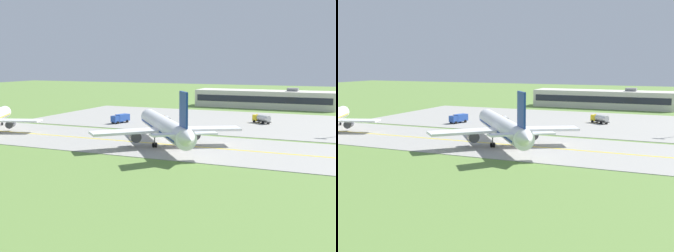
% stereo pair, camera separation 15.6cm
% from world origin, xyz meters
% --- Properties ---
extents(ground_plane, '(500.00, 500.00, 0.00)m').
position_xyz_m(ground_plane, '(0.00, 0.00, 0.00)').
color(ground_plane, olive).
extents(taxiway_strip, '(240.00, 28.00, 0.10)m').
position_xyz_m(taxiway_strip, '(0.00, 0.00, 0.05)').
color(taxiway_strip, '#9E9B93').
rests_on(taxiway_strip, ground).
extents(apron_pad, '(140.00, 52.00, 0.10)m').
position_xyz_m(apron_pad, '(10.00, 42.00, 0.05)').
color(apron_pad, '#9E9B93').
rests_on(apron_pad, ground).
extents(taxiway_centreline, '(220.00, 0.60, 0.01)m').
position_xyz_m(taxiway_centreline, '(0.00, 0.00, 0.11)').
color(taxiway_centreline, yellow).
rests_on(taxiway_centreline, taxiway_strip).
extents(airplane_lead, '(29.09, 33.72, 12.70)m').
position_xyz_m(airplane_lead, '(-3.67, -1.28, 4.13)').
color(airplane_lead, white).
rests_on(airplane_lead, ground).
extents(service_truck_baggage, '(6.01, 5.27, 2.65)m').
position_xyz_m(service_truck_baggage, '(8.79, 41.18, 1.53)').
color(service_truck_baggage, yellow).
rests_on(service_truck_baggage, ground).
extents(service_truck_fuel, '(3.67, 6.33, 2.60)m').
position_xyz_m(service_truck_fuel, '(-29.64, 25.63, 1.53)').
color(service_truck_fuel, '#264CA5').
rests_on(service_truck_fuel, ground).
extents(service_truck_catering, '(5.13, 6.09, 2.65)m').
position_xyz_m(service_truck_catering, '(-15.59, 27.04, 1.53)').
color(service_truck_catering, silver).
rests_on(service_truck_catering, ground).
extents(terminal_building, '(53.48, 12.60, 7.96)m').
position_xyz_m(terminal_building, '(0.98, 86.33, 3.40)').
color(terminal_building, beige).
rests_on(terminal_building, ground).
extents(traffic_cone_near_edge, '(0.44, 0.44, 0.60)m').
position_xyz_m(traffic_cone_near_edge, '(-13.07, 12.11, 0.30)').
color(traffic_cone_near_edge, orange).
rests_on(traffic_cone_near_edge, ground).
extents(traffic_cone_mid_edge, '(0.44, 0.44, 0.60)m').
position_xyz_m(traffic_cone_mid_edge, '(-0.23, 11.31, 0.30)').
color(traffic_cone_mid_edge, orange).
rests_on(traffic_cone_mid_edge, ground).
extents(traffic_cone_far_edge, '(0.44, 0.44, 0.60)m').
position_xyz_m(traffic_cone_far_edge, '(-6.37, 12.95, 0.30)').
color(traffic_cone_far_edge, orange).
rests_on(traffic_cone_far_edge, ground).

